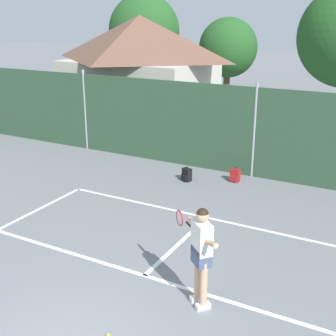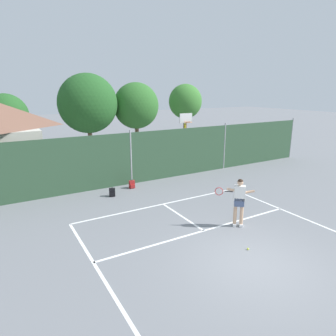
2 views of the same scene
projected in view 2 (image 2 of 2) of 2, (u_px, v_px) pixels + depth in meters
ground_plane at (254, 264)px, 8.84m from camera, size 120.00×120.00×0.00m
court_markings at (239, 254)px, 9.38m from camera, size 8.30×11.10×0.01m
chainlink_fence at (131, 159)px, 15.99m from camera, size 26.09×0.09×2.96m
basketball_hoop at (185, 133)px, 18.90m from camera, size 0.90×0.67×3.55m
treeline_backdrop at (73, 106)px, 24.49m from camera, size 25.33×4.47×6.32m
tennis_player at (239, 198)px, 11.01m from camera, size 1.19×0.91×1.85m
tennis_ball at (248, 249)px, 9.60m from camera, size 0.07×0.07×0.07m
backpack_black at (112, 192)px, 14.36m from camera, size 0.33×0.32×0.46m
backpack_red at (132, 185)px, 15.56m from camera, size 0.29×0.26×0.46m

